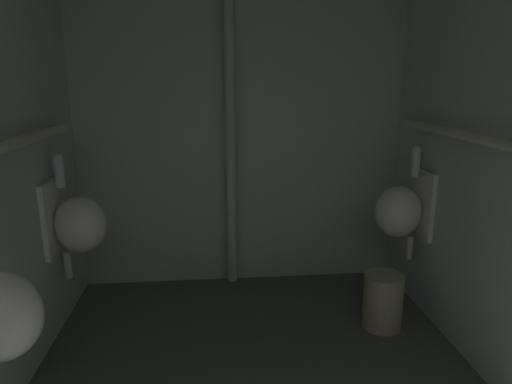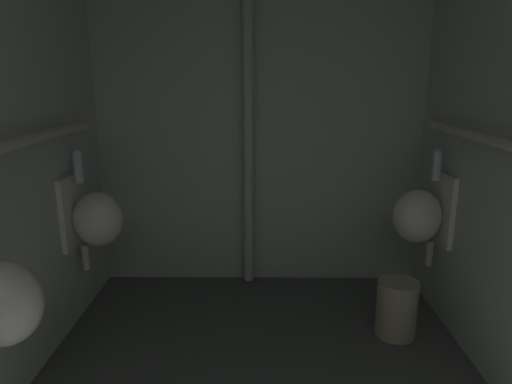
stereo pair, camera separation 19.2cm
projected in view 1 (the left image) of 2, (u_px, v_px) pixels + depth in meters
The scene contains 5 objects.
wall_back at pixel (241, 122), 3.18m from camera, with size 2.43×0.06×2.38m, color #B8BFB4.
urinal_left_far at pixel (77, 223), 2.63m from camera, with size 0.32×0.30×0.76m.
urinal_right_mid at pixel (402, 210), 2.89m from camera, with size 0.32×0.30×0.76m.
standpipe_back_wall at pixel (230, 124), 3.07m from camera, with size 0.07×0.07×2.33m, color #B8BFB4.
waste_bin at pixel (383, 301), 2.74m from camera, with size 0.24×0.24×0.34m, color #9E937A.
Camera 1 is at (-0.20, 0.03, 1.50)m, focal length 31.43 mm.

